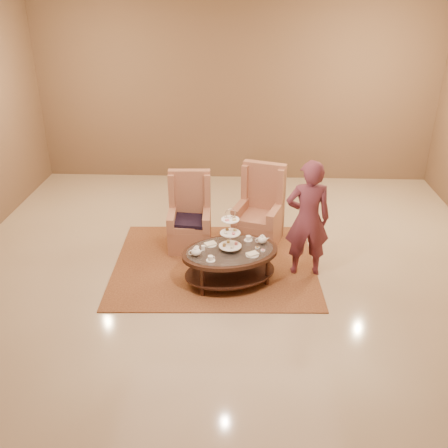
{
  "coord_description": "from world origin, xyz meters",
  "views": [
    {
      "loc": [
        0.22,
        -6.08,
        3.77
      ],
      "look_at": [
        -0.07,
        0.2,
        0.71
      ],
      "focal_mm": 40.0,
      "sensor_mm": 36.0,
      "label": 1
    }
  ],
  "objects_px": {
    "tea_table": "(230,256)",
    "armchair_right": "(260,216)",
    "person": "(308,219)",
    "armchair_left": "(190,222)"
  },
  "relations": [
    {
      "from": "armchair_right",
      "to": "person",
      "type": "relative_size",
      "value": 0.74
    },
    {
      "from": "tea_table",
      "to": "armchair_left",
      "type": "distance_m",
      "value": 1.24
    },
    {
      "from": "tea_table",
      "to": "person",
      "type": "height_order",
      "value": "person"
    },
    {
      "from": "armchair_left",
      "to": "person",
      "type": "xyz_separation_m",
      "value": [
        1.71,
        -0.76,
        0.45
      ]
    },
    {
      "from": "tea_table",
      "to": "person",
      "type": "relative_size",
      "value": 0.92
    },
    {
      "from": "armchair_left",
      "to": "armchair_right",
      "type": "distance_m",
      "value": 1.11
    },
    {
      "from": "tea_table",
      "to": "armchair_right",
      "type": "bearing_deg",
      "value": 52.09
    },
    {
      "from": "armchair_right",
      "to": "person",
      "type": "height_order",
      "value": "person"
    },
    {
      "from": "armchair_left",
      "to": "armchair_right",
      "type": "xyz_separation_m",
      "value": [
        1.09,
        0.21,
        0.02
      ]
    },
    {
      "from": "armchair_left",
      "to": "person",
      "type": "relative_size",
      "value": 0.7
    }
  ]
}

